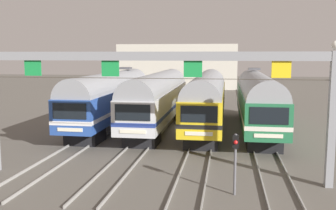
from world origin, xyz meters
TOP-DOWN VIEW (x-y plane):
  - ground_plane at (0.00, 0.00)m, footprint 160.00×160.00m
  - track_bed at (0.00, 17.00)m, footprint 14.05×70.00m
  - commuter_train_blue at (-6.27, -0.00)m, footprint 2.88×18.06m
  - commuter_train_silver at (-2.09, -0.01)m, footprint 2.88×18.06m
  - commuter_train_yellow at (2.09, -0.01)m, footprint 2.88×18.06m
  - commuter_train_green at (6.27, -0.00)m, footprint 2.88×18.06m
  - catenary_gantry at (0.00, -13.50)m, footprint 17.79×0.44m
  - yard_signal_mast at (4.18, -15.27)m, footprint 0.28×0.35m
  - maintenance_building at (-5.47, 41.66)m, footprint 21.97×10.00m

SIDE VIEW (x-z plane):
  - ground_plane at x=0.00m, z-range 0.00..0.00m
  - track_bed at x=0.00m, z-range 0.00..0.15m
  - yard_signal_mast at x=4.18m, z-range 0.56..3.39m
  - commuter_train_silver at x=-2.09m, z-range 0.30..5.07m
  - commuter_train_yellow at x=2.09m, z-range 0.30..5.07m
  - commuter_train_blue at x=-6.27m, z-range 0.16..5.21m
  - commuter_train_green at x=6.27m, z-range 0.16..5.21m
  - maintenance_building at x=-5.47m, z-range 0.00..8.11m
  - catenary_gantry at x=0.00m, z-range 1.64..8.61m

